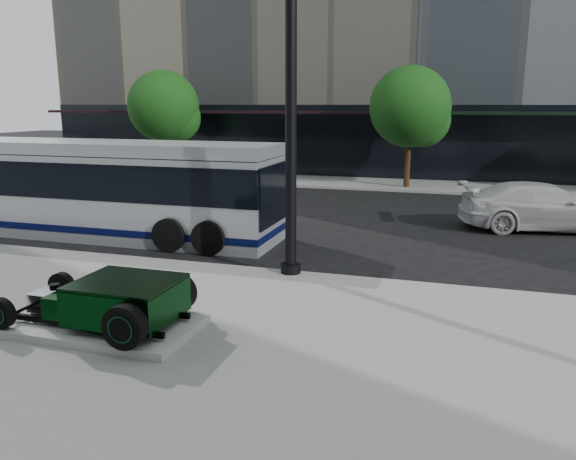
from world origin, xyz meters
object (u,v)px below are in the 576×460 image
(lamppost, at_px, (291,102))
(white_sedan, at_px, (544,207))
(hot_rod, at_px, (117,300))
(transit_bus, at_px, (92,188))
(flower_planter, at_px, (100,312))

(lamppost, distance_m, white_sedan, 10.33)
(lamppost, xyz_separation_m, white_sedan, (6.38, 7.42, -3.32))
(hot_rod, relative_size, white_sedan, 0.61)
(white_sedan, bearing_deg, lamppost, 128.11)
(hot_rod, xyz_separation_m, transit_bus, (-5.42, 6.85, 0.79))
(flower_planter, xyz_separation_m, white_sedan, (8.72, 11.57, 0.38))
(lamppost, height_order, white_sedan, lamppost)
(flower_planter, bearing_deg, hot_rod, -15.27)
(lamppost, relative_size, flower_planter, 3.52)
(lamppost, bearing_deg, hot_rod, -113.74)
(hot_rod, height_order, white_sedan, white_sedan)
(flower_planter, height_order, transit_bus, transit_bus)
(hot_rod, bearing_deg, transit_bus, 128.38)
(transit_bus, bearing_deg, lamppost, -19.39)
(lamppost, bearing_deg, white_sedan, 49.30)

